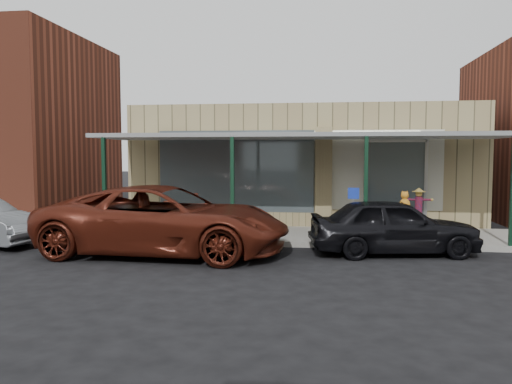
# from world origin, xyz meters

# --- Properties ---
(ground) EXTENTS (120.00, 120.00, 0.00)m
(ground) POSITION_xyz_m (0.00, 0.00, 0.00)
(ground) COLOR black
(ground) RESTS_ON ground
(sidewalk) EXTENTS (40.00, 3.20, 0.15)m
(sidewalk) POSITION_xyz_m (0.00, 3.60, 0.07)
(sidewalk) COLOR gray
(sidewalk) RESTS_ON ground
(storefront) EXTENTS (12.00, 6.25, 4.20)m
(storefront) POSITION_xyz_m (-0.00, 8.16, 2.09)
(storefront) COLOR #95865B
(storefront) RESTS_ON ground
(awning) EXTENTS (12.00, 3.00, 3.04)m
(awning) POSITION_xyz_m (0.00, 3.56, 3.01)
(awning) COLOR slate
(awning) RESTS_ON ground
(block_buildings_near) EXTENTS (61.00, 8.00, 8.00)m
(block_buildings_near) POSITION_xyz_m (2.01, 9.20, 3.77)
(block_buildings_near) COLOR brown
(block_buildings_near) RESTS_ON ground
(barrel_scarecrow) EXTENTS (0.83, 0.66, 1.39)m
(barrel_scarecrow) POSITION_xyz_m (3.48, 3.78, 0.62)
(barrel_scarecrow) COLOR #442A1B
(barrel_scarecrow) RESTS_ON sidewalk
(barrel_pumpkin) EXTENTS (0.58, 0.58, 0.64)m
(barrel_pumpkin) POSITION_xyz_m (-2.91, 3.88, 0.38)
(barrel_pumpkin) COLOR #442A1B
(barrel_pumpkin) RESTS_ON sidewalk
(handicap_sign) EXTENTS (0.30, 0.07, 1.45)m
(handicap_sign) POSITION_xyz_m (1.50, 2.40, 1.09)
(handicap_sign) COLOR gray
(handicap_sign) RESTS_ON sidewalk
(parked_sedan) EXTENTS (4.39, 2.31, 1.55)m
(parked_sedan) POSITION_xyz_m (2.43, 1.44, 0.71)
(parked_sedan) COLOR black
(parked_sedan) RESTS_ON ground
(car_maroon) EXTENTS (6.36, 3.17, 1.73)m
(car_maroon) POSITION_xyz_m (-3.27, 0.72, 0.86)
(car_maroon) COLOR #541C10
(car_maroon) RESTS_ON ground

